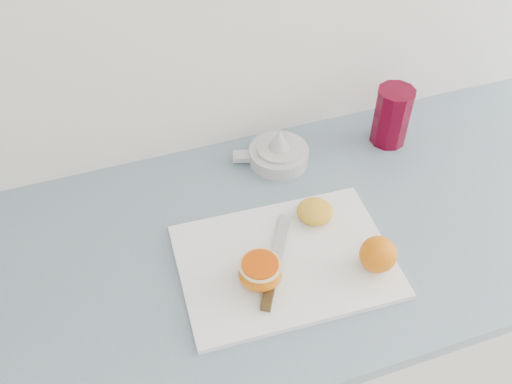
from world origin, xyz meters
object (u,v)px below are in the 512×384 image
Objects in this scene: citrus_juicer at (278,153)px; red_tumbler at (391,118)px; cutting_board at (285,261)px; counter at (328,331)px; half_orange at (260,272)px.

red_tumbler is at bearing -3.13° from citrus_juicer.
cutting_board is 0.28m from citrus_juicer.
cutting_board is at bearing -156.35° from counter.
half_orange reaches higher than counter.
counter is 0.57m from red_tumbler.
citrus_juicer is at bearing 176.87° from red_tumbler.
counter is at bearing -68.97° from citrus_juicer.
citrus_juicer is at bearing 111.03° from counter.
citrus_juicer is (0.09, 0.27, 0.02)m from cutting_board.
counter is 0.54m from half_orange.
counter is at bearing 23.65° from cutting_board.
cutting_board is at bearing 25.92° from half_orange.
red_tumbler is (0.35, 0.26, 0.06)m from cutting_board.
half_orange is at bearing -155.73° from counter.
cutting_board reaches higher than counter.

